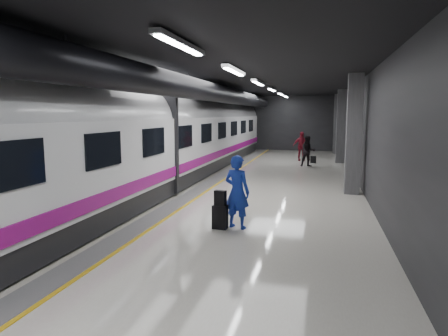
# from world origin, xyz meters

# --- Properties ---
(ground) EXTENTS (40.00, 40.00, 0.00)m
(ground) POSITION_xyz_m (0.00, 0.00, 0.00)
(ground) COLOR silver
(ground) RESTS_ON ground
(platform_hall) EXTENTS (10.02, 40.02, 4.51)m
(platform_hall) POSITION_xyz_m (-0.29, 0.96, 3.54)
(platform_hall) COLOR black
(platform_hall) RESTS_ON ground
(train) EXTENTS (3.05, 38.00, 4.05)m
(train) POSITION_xyz_m (-3.25, -0.00, 2.07)
(train) COLOR black
(train) RESTS_ON ground
(traveler_main) EXTENTS (0.82, 0.66, 1.95)m
(traveler_main) POSITION_xyz_m (1.25, -3.59, 0.98)
(traveler_main) COLOR #161BA9
(traveler_main) RESTS_ON ground
(suitcase_main) EXTENTS (0.40, 0.27, 0.63)m
(suitcase_main) POSITION_xyz_m (0.83, -3.77, 0.32)
(suitcase_main) COLOR black
(suitcase_main) RESTS_ON ground
(shoulder_bag) EXTENTS (0.32, 0.21, 0.40)m
(shoulder_bag) POSITION_xyz_m (0.84, -3.80, 0.83)
(shoulder_bag) COLOR black
(shoulder_bag) RESTS_ON suitcase_main
(traveler_far_a) EXTENTS (1.02, 0.89, 1.77)m
(traveler_far_a) POSITION_xyz_m (2.66, 9.64, 0.89)
(traveler_far_a) COLOR black
(traveler_far_a) RESTS_ON ground
(traveler_far_b) EXTENTS (1.18, 0.70, 1.88)m
(traveler_far_b) POSITION_xyz_m (2.13, 12.58, 0.94)
(traveler_far_b) COLOR maroon
(traveler_far_b) RESTS_ON ground
(suitcase_far) EXTENTS (0.35, 0.29, 0.44)m
(suitcase_far) POSITION_xyz_m (2.94, 11.44, 0.22)
(suitcase_far) COLOR black
(suitcase_far) RESTS_ON ground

